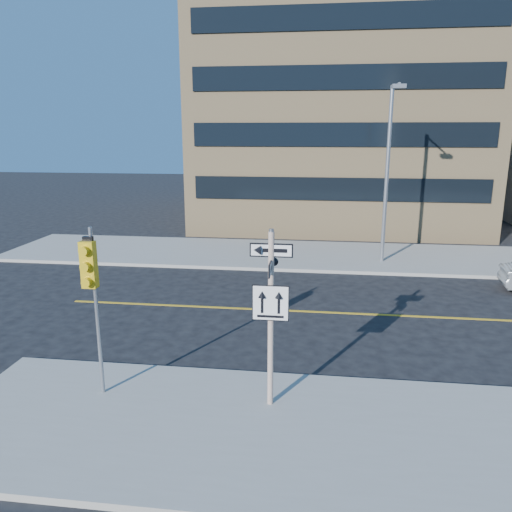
# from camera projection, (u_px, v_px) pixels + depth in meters

# --- Properties ---
(ground) EXTENTS (120.00, 120.00, 0.00)m
(ground) POSITION_uv_depth(u_px,v_px,m) (279.00, 361.00, 13.84)
(ground) COLOR black
(ground) RESTS_ON ground
(sign_pole) EXTENTS (0.92, 0.92, 4.06)m
(sign_pole) POSITION_uv_depth(u_px,v_px,m) (271.00, 309.00, 10.83)
(sign_pole) COLOR white
(sign_pole) RESTS_ON near_sidewalk
(traffic_signal) EXTENTS (0.32, 0.45, 4.00)m
(traffic_signal) POSITION_uv_depth(u_px,v_px,m) (91.00, 278.00, 11.04)
(traffic_signal) COLOR gray
(traffic_signal) RESTS_ON near_sidewalk
(streetlight_a) EXTENTS (0.55, 2.25, 8.00)m
(streetlight_a) POSITION_uv_depth(u_px,v_px,m) (388.00, 164.00, 22.53)
(streetlight_a) COLOR gray
(streetlight_a) RESTS_ON far_sidewalk
(building_brick) EXTENTS (18.00, 18.00, 18.00)m
(building_brick) POSITION_uv_depth(u_px,v_px,m) (338.00, 90.00, 35.44)
(building_brick) COLOR tan
(building_brick) RESTS_ON ground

